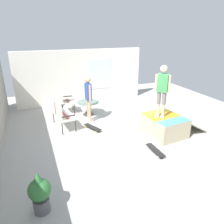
% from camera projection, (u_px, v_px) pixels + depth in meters
% --- Properties ---
extents(ground_plane, '(12.00, 12.00, 0.10)m').
position_uv_depth(ground_plane, '(123.00, 133.00, 7.49)').
color(ground_plane, '#A8A8A3').
extents(house_facade, '(0.23, 6.00, 2.51)m').
position_uv_depth(house_facade, '(82.00, 77.00, 10.15)').
color(house_facade, white).
rests_on(house_facade, ground_plane).
extents(skate_ramp, '(1.50, 2.12, 0.66)m').
position_uv_depth(skate_ramp, '(165.00, 125.00, 7.23)').
color(skate_ramp, tan).
rests_on(skate_ramp, ground_plane).
extents(patio_bench, '(1.31, 0.70, 1.02)m').
position_uv_depth(patio_bench, '(60.00, 112.00, 7.62)').
color(patio_bench, '#2D2823').
rests_on(patio_bench, ground_plane).
extents(patio_chair_near_house, '(0.65, 0.59, 1.02)m').
position_uv_depth(patio_chair_near_house, '(65.00, 99.00, 9.00)').
color(patio_chair_near_house, '#2D2823').
rests_on(patio_chair_near_house, ground_plane).
extents(patio_table, '(0.90, 0.90, 0.57)m').
position_uv_depth(patio_table, '(88.00, 106.00, 8.86)').
color(patio_table, '#2D2823').
rests_on(patio_table, ground_plane).
extents(person_watching, '(0.48, 0.26, 1.78)m').
position_uv_depth(person_watching, '(88.00, 96.00, 7.97)').
color(person_watching, silver).
rests_on(person_watching, ground_plane).
extents(person_skater, '(0.37, 0.38, 1.69)m').
position_uv_depth(person_skater, '(162.00, 88.00, 6.72)').
color(person_skater, silver).
rests_on(person_skater, skate_ramp).
extents(skateboard_by_bench, '(0.81, 0.50, 0.10)m').
position_uv_depth(skateboard_by_bench, '(92.00, 127.00, 7.65)').
color(skateboard_by_bench, black).
rests_on(skateboard_by_bench, ground_plane).
extents(skateboard_spare, '(0.80, 0.20, 0.10)m').
position_uv_depth(skateboard_spare, '(155.00, 150.00, 6.20)').
color(skateboard_spare, black).
rests_on(skateboard_spare, ground_plane).
extents(potted_plant, '(0.44, 0.44, 0.92)m').
position_uv_depth(potted_plant, '(40.00, 192.00, 4.07)').
color(potted_plant, '#515156').
rests_on(potted_plant, ground_plane).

